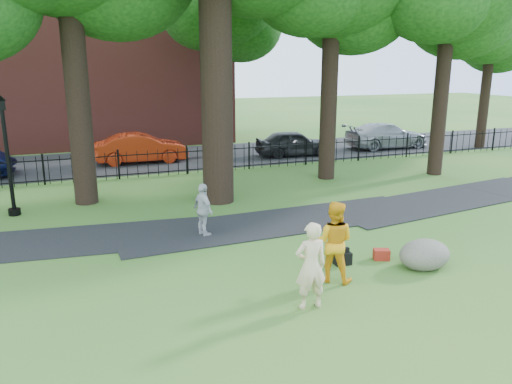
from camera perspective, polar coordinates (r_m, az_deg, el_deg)
name	(u,v)px	position (r m, az deg, el deg)	size (l,w,h in m)	color
ground	(303,275)	(12.05, 5.41, -9.40)	(120.00, 120.00, 0.00)	#2A5F21
footpath	(277,223)	(15.75, 2.46, -3.53)	(36.00, 2.60, 0.03)	black
street	(170,159)	(26.77, -9.81, 3.78)	(80.00, 7.00, 0.02)	black
iron_fence	(187,161)	(22.81, -7.91, 3.55)	(44.00, 0.04, 1.20)	black
brick_building	(76,45)	(33.89, -19.92, 15.55)	(18.00, 8.00, 12.00)	brown
woman	(311,266)	(10.20, 6.28, -8.38)	(0.67, 0.44, 1.84)	beige
man	(334,242)	(11.51, 8.86, -5.61)	(0.92, 0.72, 1.89)	orange
pedestrian	(203,210)	(14.40, -6.04, -2.08)	(0.92, 0.38, 1.56)	#B6B6BB
boulder	(425,253)	(12.96, 18.72, -6.57)	(1.31, 0.99, 0.76)	#5B594C
lamppost	(8,158)	(17.97, -26.50, 3.51)	(0.39, 0.39, 3.92)	black
backpack	(343,258)	(12.71, 9.86, -7.49)	(0.42, 0.26, 0.31)	black
red_bag	(381,254)	(13.22, 14.14, -6.94)	(0.40, 0.25, 0.27)	maroon
red_sedan	(141,148)	(25.82, -13.01, 4.91)	(1.58, 4.53, 1.49)	#A4250C
grey_car	(294,143)	(27.15, 4.32, 5.59)	(1.65, 4.10, 1.40)	black
silver_car	(386,136)	(30.62, 14.65, 6.25)	(2.08, 5.11, 1.48)	gray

